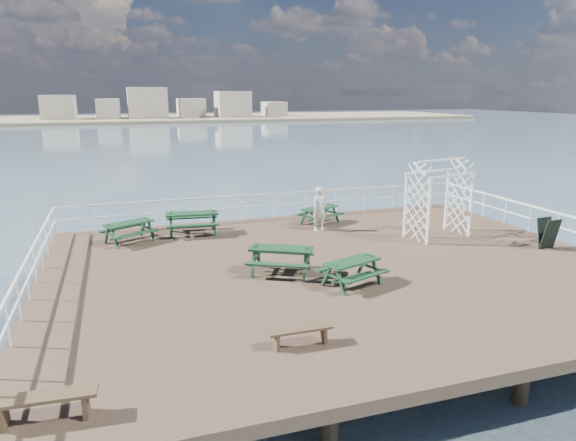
{
  "coord_description": "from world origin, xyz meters",
  "views": [
    {
      "loc": [
        -6.32,
        -14.22,
        5.34
      ],
      "look_at": [
        -0.98,
        1.93,
        1.1
      ],
      "focal_mm": 32.0,
      "sensor_mm": 36.0,
      "label": 1
    }
  ],
  "objects_px": {
    "trellis_arbor": "(439,203)",
    "person": "(320,209)",
    "picnic_table_b": "(192,218)",
    "picnic_table_d": "(281,255)",
    "picnic_table_a": "(129,228)",
    "picnic_table_c": "(320,212)",
    "flat_bench_far": "(300,332)",
    "picnic_table_e": "(352,267)",
    "flat_bench_near": "(44,402)"
  },
  "relations": [
    {
      "from": "picnic_table_a",
      "to": "picnic_table_c",
      "type": "relative_size",
      "value": 1.06
    },
    {
      "from": "picnic_table_b",
      "to": "trellis_arbor",
      "type": "distance_m",
      "value": 9.42
    },
    {
      "from": "picnic_table_c",
      "to": "picnic_table_d",
      "type": "distance_m",
      "value": 6.31
    },
    {
      "from": "flat_bench_near",
      "to": "trellis_arbor",
      "type": "distance_m",
      "value": 15.0
    },
    {
      "from": "picnic_table_e",
      "to": "flat_bench_near",
      "type": "relative_size",
      "value": 1.2
    },
    {
      "from": "flat_bench_far",
      "to": "person",
      "type": "xyz_separation_m",
      "value": [
        3.98,
        8.88,
        0.56
      ]
    },
    {
      "from": "person",
      "to": "picnic_table_c",
      "type": "bearing_deg",
      "value": 58.18
    },
    {
      "from": "flat_bench_near",
      "to": "picnic_table_d",
      "type": "bearing_deg",
      "value": 47.4
    },
    {
      "from": "trellis_arbor",
      "to": "person",
      "type": "distance_m",
      "value": 4.54
    },
    {
      "from": "flat_bench_near",
      "to": "picnic_table_e",
      "type": "bearing_deg",
      "value": 32.2
    },
    {
      "from": "picnic_table_a",
      "to": "flat_bench_near",
      "type": "bearing_deg",
      "value": -125.5
    },
    {
      "from": "picnic_table_c",
      "to": "flat_bench_near",
      "type": "relative_size",
      "value": 1.21
    },
    {
      "from": "picnic_table_a",
      "to": "picnic_table_e",
      "type": "bearing_deg",
      "value": -74.5
    },
    {
      "from": "picnic_table_d",
      "to": "picnic_table_e",
      "type": "distance_m",
      "value": 2.26
    },
    {
      "from": "flat_bench_near",
      "to": "person",
      "type": "relative_size",
      "value": 0.98
    },
    {
      "from": "picnic_table_a",
      "to": "picnic_table_d",
      "type": "relative_size",
      "value": 0.92
    },
    {
      "from": "picnic_table_d",
      "to": "picnic_table_e",
      "type": "height_order",
      "value": "picnic_table_d"
    },
    {
      "from": "picnic_table_c",
      "to": "flat_bench_far",
      "type": "xyz_separation_m",
      "value": [
        -4.39,
        -9.86,
        -0.2
      ]
    },
    {
      "from": "picnic_table_b",
      "to": "flat_bench_far",
      "type": "height_order",
      "value": "picnic_table_b"
    },
    {
      "from": "flat_bench_far",
      "to": "picnic_table_b",
      "type": "bearing_deg",
      "value": 95.44
    },
    {
      "from": "picnic_table_e",
      "to": "trellis_arbor",
      "type": "height_order",
      "value": "trellis_arbor"
    },
    {
      "from": "trellis_arbor",
      "to": "person",
      "type": "height_order",
      "value": "trellis_arbor"
    },
    {
      "from": "picnic_table_b",
      "to": "picnic_table_a",
      "type": "bearing_deg",
      "value": -163.84
    },
    {
      "from": "picnic_table_e",
      "to": "flat_bench_far",
      "type": "relative_size",
      "value": 1.42
    },
    {
      "from": "picnic_table_c",
      "to": "picnic_table_d",
      "type": "xyz_separation_m",
      "value": [
        -3.4,
        -5.32,
        0.08
      ]
    },
    {
      "from": "picnic_table_b",
      "to": "person",
      "type": "bearing_deg",
      "value": -6.12
    },
    {
      "from": "picnic_table_d",
      "to": "trellis_arbor",
      "type": "relative_size",
      "value": 0.8
    },
    {
      "from": "picnic_table_a",
      "to": "trellis_arbor",
      "type": "bearing_deg",
      "value": -41.23
    },
    {
      "from": "picnic_table_b",
      "to": "person",
      "type": "height_order",
      "value": "person"
    },
    {
      "from": "picnic_table_a",
      "to": "flat_bench_far",
      "type": "relative_size",
      "value": 1.52
    },
    {
      "from": "picnic_table_c",
      "to": "flat_bench_far",
      "type": "distance_m",
      "value": 10.8
    },
    {
      "from": "picnic_table_b",
      "to": "flat_bench_far",
      "type": "distance_m",
      "value": 9.96
    },
    {
      "from": "picnic_table_c",
      "to": "picnic_table_d",
      "type": "bearing_deg",
      "value": -149.08
    },
    {
      "from": "picnic_table_e",
      "to": "picnic_table_b",
      "type": "bearing_deg",
      "value": 97.76
    },
    {
      "from": "picnic_table_e",
      "to": "trellis_arbor",
      "type": "relative_size",
      "value": 0.69
    },
    {
      "from": "picnic_table_e",
      "to": "picnic_table_c",
      "type": "bearing_deg",
      "value": 56.36
    },
    {
      "from": "picnic_table_c",
      "to": "flat_bench_far",
      "type": "relative_size",
      "value": 1.43
    },
    {
      "from": "picnic_table_a",
      "to": "picnic_table_c",
      "type": "distance_m",
      "value": 7.68
    },
    {
      "from": "flat_bench_far",
      "to": "trellis_arbor",
      "type": "distance_m",
      "value": 10.33
    },
    {
      "from": "picnic_table_b",
      "to": "picnic_table_d",
      "type": "distance_m",
      "value": 5.7
    },
    {
      "from": "picnic_table_a",
      "to": "person",
      "type": "bearing_deg",
      "value": -31.49
    },
    {
      "from": "picnic_table_e",
      "to": "person",
      "type": "xyz_separation_m",
      "value": [
        1.36,
        5.9,
        0.34
      ]
    },
    {
      "from": "picnic_table_a",
      "to": "picnic_table_d",
      "type": "bearing_deg",
      "value": -75.84
    },
    {
      "from": "picnic_table_b",
      "to": "trellis_arbor",
      "type": "relative_size",
      "value": 0.72
    },
    {
      "from": "picnic_table_c",
      "to": "picnic_table_e",
      "type": "xyz_separation_m",
      "value": [
        -1.77,
        -6.89,
        0.01
      ]
    },
    {
      "from": "picnic_table_c",
      "to": "picnic_table_d",
      "type": "height_order",
      "value": "picnic_table_d"
    },
    {
      "from": "picnic_table_d",
      "to": "flat_bench_near",
      "type": "height_order",
      "value": "picnic_table_d"
    },
    {
      "from": "picnic_table_c",
      "to": "trellis_arbor",
      "type": "height_order",
      "value": "trellis_arbor"
    },
    {
      "from": "picnic_table_c",
      "to": "person",
      "type": "relative_size",
      "value": 1.18
    },
    {
      "from": "trellis_arbor",
      "to": "person",
      "type": "relative_size",
      "value": 1.71
    }
  ]
}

